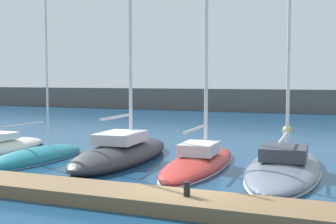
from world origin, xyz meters
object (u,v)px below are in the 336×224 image
Objects in this scene: sailboat_teal_second at (36,157)px; sailboat_red_fourth at (199,158)px; mooring_buoy_yellow at (287,130)px; dock_bollard at (187,189)px; sailboat_charcoal_third at (122,150)px; sailboat_slate_fifth at (284,164)px.

sailboat_red_fourth is (7.86, 1.47, 0.24)m from sailboat_teal_second.
dock_bollard is at bearing -88.86° from mooring_buoy_yellow.
sailboat_charcoal_third reaches higher than dock_bollard.
sailboat_teal_second is 0.67× the size of sailboat_red_fourth.
sailboat_charcoal_third is 1.16× the size of sailboat_red_fourth.
dock_bollard is (9.79, -5.36, 0.51)m from sailboat_teal_second.
sailboat_slate_fifth reaches higher than sailboat_charcoal_third.
dock_bollard reaches higher than mooring_buoy_yellow.
mooring_buoy_yellow is at bearing -8.76° from sailboat_red_fourth.
mooring_buoy_yellow is at bearing -27.20° from sailboat_teal_second.
sailboat_red_fourth is 7.10m from dock_bollard.
sailboat_slate_fifth reaches higher than sailboat_red_fourth.
dock_bollard is (5.90, -6.93, 0.15)m from sailboat_charcoal_third.
sailboat_slate_fifth is 48.28× the size of dock_bollard.
sailboat_red_fourth is at bearing -94.99° from mooring_buoy_yellow.
sailboat_charcoal_third reaches higher than mooring_buoy_yellow.
mooring_buoy_yellow is at bearing 91.14° from dock_bollard.
sailboat_slate_fifth is (7.69, 0.17, -0.15)m from sailboat_charcoal_third.
sailboat_teal_second is 25.54× the size of dock_bollard.
mooring_buoy_yellow is (9.32, 18.19, -0.14)m from sailboat_teal_second.
sailboat_teal_second is 15.06× the size of mooring_buoy_yellow.
sailboat_charcoal_third reaches higher than sailboat_red_fourth.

